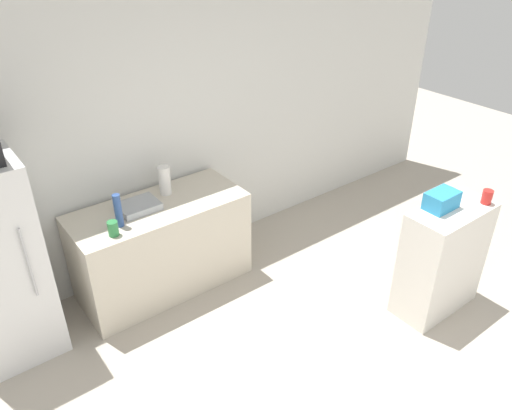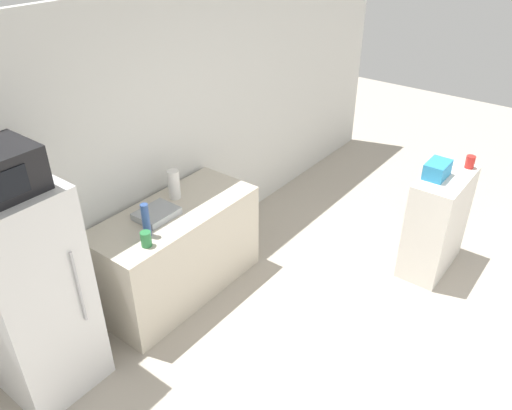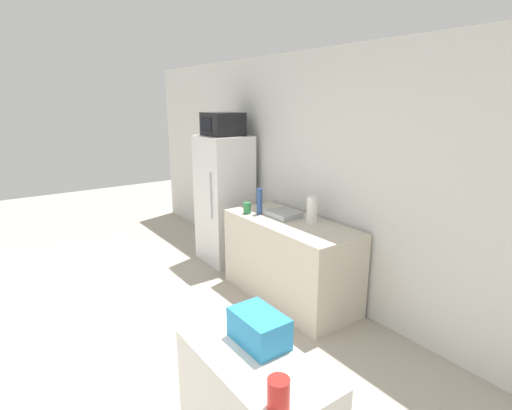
{
  "view_description": "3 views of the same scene",
  "coord_description": "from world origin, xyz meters",
  "px_view_note": "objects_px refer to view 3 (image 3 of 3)",
  "views": [
    {
      "loc": [
        -1.68,
        -0.77,
        3.09
      ],
      "look_at": [
        0.38,
        1.94,
        1.09
      ],
      "focal_mm": 35.0,
      "sensor_mm": 36.0,
      "label": 1
    },
    {
      "loc": [
        -2.56,
        -0.05,
        3.15
      ],
      "look_at": [
        0.09,
        1.98,
        1.13
      ],
      "focal_mm": 35.0,
      "sensor_mm": 36.0,
      "label": 2
    },
    {
      "loc": [
        2.94,
        0.14,
        2.1
      ],
      "look_at": [
        0.0,
        2.23,
        1.14
      ],
      "focal_mm": 28.0,
      "sensor_mm": 36.0,
      "label": 3
    }
  ],
  "objects_px": {
    "refrigerator": "(224,200)",
    "bottle_tall": "(259,201)",
    "bottle_short": "(247,208)",
    "basket": "(259,328)",
    "jar": "(278,394)",
    "microwave": "(223,124)",
    "paper_towel_roll": "(312,210)"
  },
  "relations": [
    {
      "from": "refrigerator",
      "to": "microwave",
      "type": "xyz_separation_m",
      "value": [
        -0.0,
        -0.0,
        0.97
      ]
    },
    {
      "from": "basket",
      "to": "jar",
      "type": "relative_size",
      "value": 2.29
    },
    {
      "from": "bottle_short",
      "to": "microwave",
      "type": "bearing_deg",
      "value": 165.92
    },
    {
      "from": "bottle_tall",
      "to": "basket",
      "type": "relative_size",
      "value": 1.05
    },
    {
      "from": "bottle_short",
      "to": "jar",
      "type": "relative_size",
      "value": 1.03
    },
    {
      "from": "microwave",
      "to": "basket",
      "type": "height_order",
      "value": "microwave"
    },
    {
      "from": "refrigerator",
      "to": "microwave",
      "type": "bearing_deg",
      "value": -106.24
    },
    {
      "from": "microwave",
      "to": "basket",
      "type": "distance_m",
      "value": 3.54
    },
    {
      "from": "paper_towel_roll",
      "to": "microwave",
      "type": "bearing_deg",
      "value": -174.51
    },
    {
      "from": "bottle_short",
      "to": "refrigerator",
      "type": "bearing_deg",
      "value": 165.83
    },
    {
      "from": "bottle_short",
      "to": "basket",
      "type": "relative_size",
      "value": 0.45
    },
    {
      "from": "paper_towel_roll",
      "to": "basket",
      "type": "bearing_deg",
      "value": -49.06
    },
    {
      "from": "basket",
      "to": "paper_towel_roll",
      "type": "xyz_separation_m",
      "value": [
        -1.55,
        1.79,
        -0.07
      ]
    },
    {
      "from": "microwave",
      "to": "jar",
      "type": "xyz_separation_m",
      "value": [
        3.42,
        -1.83,
        -0.73
      ]
    },
    {
      "from": "bottle_tall",
      "to": "basket",
      "type": "xyz_separation_m",
      "value": [
        2.11,
        -1.53,
        0.06
      ]
    },
    {
      "from": "jar",
      "to": "bottle_tall",
      "type": "bearing_deg",
      "value": 145.37
    },
    {
      "from": "microwave",
      "to": "bottle_short",
      "type": "bearing_deg",
      "value": -14.08
    },
    {
      "from": "bottle_short",
      "to": "jar",
      "type": "distance_m",
      "value": 3.05
    },
    {
      "from": "bottle_short",
      "to": "jar",
      "type": "xyz_separation_m",
      "value": [
        2.58,
        -1.62,
        0.13
      ]
    },
    {
      "from": "bottle_tall",
      "to": "paper_towel_roll",
      "type": "xyz_separation_m",
      "value": [
        0.56,
        0.26,
        -0.01
      ]
    },
    {
      "from": "refrigerator",
      "to": "bottle_tall",
      "type": "relative_size",
      "value": 5.74
    },
    {
      "from": "microwave",
      "to": "paper_towel_roll",
      "type": "relative_size",
      "value": 1.68
    },
    {
      "from": "microwave",
      "to": "bottle_short",
      "type": "distance_m",
      "value": 1.23
    },
    {
      "from": "bottle_tall",
      "to": "jar",
      "type": "relative_size",
      "value": 2.4
    },
    {
      "from": "refrigerator",
      "to": "bottle_short",
      "type": "relative_size",
      "value": 13.35
    },
    {
      "from": "refrigerator",
      "to": "bottle_short",
      "type": "height_order",
      "value": "refrigerator"
    },
    {
      "from": "basket",
      "to": "bottle_tall",
      "type": "bearing_deg",
      "value": 144.0
    },
    {
      "from": "refrigerator",
      "to": "bottle_short",
      "type": "bearing_deg",
      "value": -14.17
    },
    {
      "from": "bottle_short",
      "to": "paper_towel_roll",
      "type": "xyz_separation_m",
      "value": [
        0.66,
        0.36,
        0.07
      ]
    },
    {
      "from": "jar",
      "to": "refrigerator",
      "type": "bearing_deg",
      "value": 151.88
    },
    {
      "from": "basket",
      "to": "jar",
      "type": "xyz_separation_m",
      "value": [
        0.37,
        -0.18,
        -0.01
      ]
    },
    {
      "from": "jar",
      "to": "paper_towel_roll",
      "type": "bearing_deg",
      "value": 134.29
    }
  ]
}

